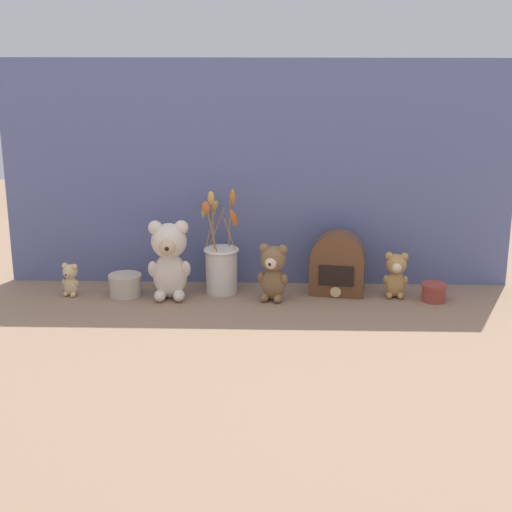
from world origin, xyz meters
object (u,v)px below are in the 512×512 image
(decorative_tin_tall, at_px, (434,292))
(vintage_radio, at_px, (338,265))
(teddy_bear_large, at_px, (169,258))
(teddy_bear_medium, at_px, (273,271))
(teddy_bear_tiny, at_px, (70,279))
(decorative_tin_short, at_px, (125,285))
(teddy_bear_small, at_px, (396,274))
(flower_vase, at_px, (221,264))

(decorative_tin_tall, bearing_deg, vintage_radio, 168.56)
(teddy_bear_large, bearing_deg, teddy_bear_medium, -1.14)
(teddy_bear_tiny, height_order, decorative_tin_short, teddy_bear_tiny)
(teddy_bear_small, bearing_deg, teddy_bear_tiny, -178.89)
(teddy_bear_tiny, bearing_deg, teddy_bear_medium, -1.82)
(teddy_bear_large, relative_size, flower_vase, 0.75)
(teddy_bear_medium, height_order, flower_vase, flower_vase)
(teddy_bear_large, xyz_separation_m, teddy_bear_small, (0.74, 0.04, -0.06))
(teddy_bear_small, bearing_deg, vintage_radio, 171.31)
(flower_vase, height_order, decorative_tin_short, flower_vase)
(teddy_bear_small, bearing_deg, decorative_tin_short, -179.09)
(teddy_bear_large, distance_m, decorative_tin_tall, 0.87)
(decorative_tin_tall, bearing_deg, teddy_bear_small, 164.37)
(teddy_bear_tiny, xyz_separation_m, vintage_radio, (0.88, 0.05, 0.04))
(teddy_bear_large, relative_size, decorative_tin_short, 2.39)
(teddy_bear_medium, bearing_deg, flower_vase, 157.10)
(teddy_bear_large, distance_m, teddy_bear_tiny, 0.34)
(decorative_tin_tall, xyz_separation_m, decorative_tin_short, (-1.01, 0.02, 0.01))
(teddy_bear_large, bearing_deg, vintage_radio, 6.66)
(flower_vase, height_order, decorative_tin_tall, flower_vase)
(flower_vase, bearing_deg, teddy_bear_small, -3.12)
(vintage_radio, xyz_separation_m, decorative_tin_tall, (0.31, -0.06, -0.07))
(teddy_bear_medium, height_order, teddy_bear_small, teddy_bear_medium)
(teddy_bear_tiny, bearing_deg, vintage_radio, 3.22)
(teddy_bear_small, bearing_deg, teddy_bear_medium, -174.03)
(teddy_bear_tiny, bearing_deg, teddy_bear_small, 1.11)
(teddy_bear_tiny, relative_size, flower_vase, 0.32)
(teddy_bear_medium, xyz_separation_m, teddy_bear_tiny, (-0.67, 0.02, -0.04))
(teddy_bear_large, bearing_deg, teddy_bear_small, 2.73)
(flower_vase, xyz_separation_m, decorative_tin_short, (-0.32, -0.05, -0.06))
(teddy_bear_small, xyz_separation_m, decorative_tin_tall, (0.12, -0.03, -0.05))
(teddy_bear_small, height_order, decorative_tin_tall, teddy_bear_small)
(teddy_bear_large, height_order, teddy_bear_medium, teddy_bear_large)
(teddy_bear_small, height_order, decorative_tin_short, teddy_bear_small)
(teddy_bear_medium, distance_m, vintage_radio, 0.22)
(teddy_bear_large, bearing_deg, flower_vase, 22.17)
(teddy_bear_medium, height_order, decorative_tin_short, teddy_bear_medium)
(teddy_bear_large, bearing_deg, teddy_bear_tiny, 177.48)
(vintage_radio, bearing_deg, flower_vase, 179.64)
(teddy_bear_small, xyz_separation_m, vintage_radio, (-0.19, 0.03, 0.02))
(teddy_bear_medium, relative_size, teddy_bear_tiny, 1.69)
(teddy_bear_small, relative_size, decorative_tin_tall, 1.85)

